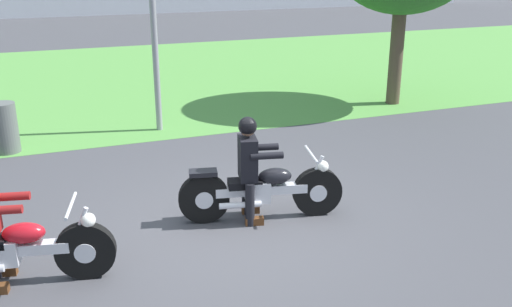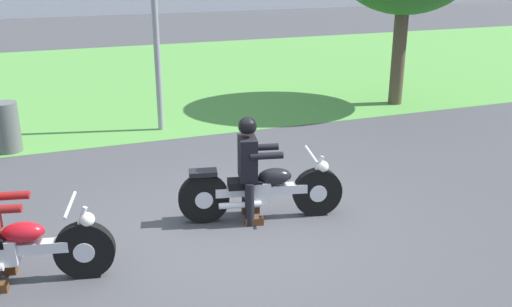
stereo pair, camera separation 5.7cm
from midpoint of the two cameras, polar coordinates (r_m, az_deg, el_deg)
The scene contains 6 objects.
ground at distance 7.43m, azimuth -2.43°, elevation -7.42°, with size 120.00×120.00×0.00m, color #424247.
grass_verge at distance 16.70m, azimuth -13.43°, elevation 7.30°, with size 60.00×12.00×0.01m, color #549342.
motorcycle_lead at distance 7.51m, azimuth 0.38°, elevation -3.71°, with size 2.16×0.77×0.89m.
rider_lead at distance 7.33m, azimuth -0.91°, elevation -0.73°, with size 0.61×0.54×1.41m.
motorcycle_follow at distance 6.63m, azimuth -23.72°, elevation -8.86°, with size 2.19×0.78×0.88m.
trash_can at distance 10.97m, azimuth -23.98°, elevation 2.36°, with size 0.44×0.44×0.90m, color #595E5B.
Camera 1 is at (-2.09, -6.29, 3.34)m, focal length 39.97 mm.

